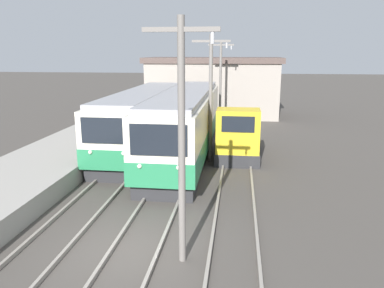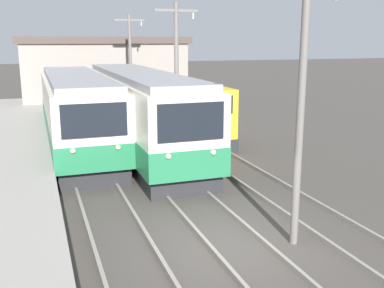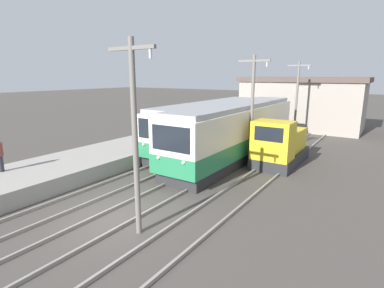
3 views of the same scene
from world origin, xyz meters
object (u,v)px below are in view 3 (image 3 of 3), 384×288
at_px(commuter_train_center, 237,133).
at_px(catenary_mast_mid, 252,107).
at_px(commuter_train_left, 211,127).
at_px(catenary_mast_far, 297,97).
at_px(shunting_locomotive, 280,146).
at_px(catenary_mast_near, 135,133).

xyz_separation_m(commuter_train_center, catenary_mast_mid, (1.51, -1.14, 1.98)).
height_order(commuter_train_left, catenary_mast_far, catenary_mast_far).
relative_size(shunting_locomotive, catenary_mast_far, 0.76).
distance_m(commuter_train_left, shunting_locomotive, 5.95).
bearing_deg(shunting_locomotive, catenary_mast_far, 99.47).
relative_size(catenary_mast_mid, catenary_mast_far, 1.00).
bearing_deg(catenary_mast_far, commuter_train_center, -99.46).
bearing_deg(shunting_locomotive, catenary_mast_near, -97.43).
relative_size(commuter_train_center, shunting_locomotive, 2.88).
distance_m(commuter_train_left, commuter_train_center, 3.11).
height_order(catenary_mast_near, catenary_mast_mid, same).
bearing_deg(catenary_mast_near, catenary_mast_far, 90.00).
bearing_deg(commuter_train_left, commuter_train_center, -25.87).
height_order(commuter_train_center, catenary_mast_far, catenary_mast_far).
bearing_deg(catenary_mast_near, shunting_locomotive, 82.57).
relative_size(commuter_train_left, catenary_mast_far, 2.02).
height_order(commuter_train_left, shunting_locomotive, commuter_train_left).
xyz_separation_m(commuter_train_left, catenary_mast_far, (4.31, 7.70, 2.04)).
xyz_separation_m(commuter_train_left, catenary_mast_mid, (4.31, -2.50, 2.04)).
xyz_separation_m(shunting_locomotive, catenary_mast_mid, (-1.49, -1.25, 2.53)).
relative_size(shunting_locomotive, catenary_mast_mid, 0.76).
bearing_deg(commuter_train_center, catenary_mast_mid, -37.08).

